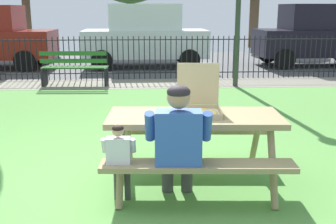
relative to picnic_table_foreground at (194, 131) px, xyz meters
name	(u,v)px	position (x,y,z in m)	size (l,w,h in m)	color
ground	(113,143)	(-0.97, 1.50, -0.61)	(28.00, 10.87, 0.02)	#5C9847
cobblestone_walkway	(125,84)	(-0.97, 6.23, -0.60)	(28.00, 1.40, 0.01)	gray
street_asphalt	(130,63)	(-0.97, 10.45, -0.60)	(28.00, 7.05, 0.01)	#515154
picnic_table_foreground	(194,131)	(0.00, 0.00, 0.00)	(1.89, 1.59, 0.79)	#96865C
pizza_box_open	(199,104)	(0.05, 0.08, 0.27)	(0.48, 0.50, 0.51)	tan
adult_at_table	(178,140)	(-0.21, -0.49, 0.06)	(0.62, 0.61, 1.19)	#3B3B3B
child_at_table	(119,156)	(-0.76, -0.48, -0.09)	(0.32, 0.32, 0.83)	#3B3B3B
iron_fence_streetside	(126,58)	(-0.97, 6.93, -0.02)	(22.46, 0.03, 1.14)	black
park_bench_center	(75,69)	(-2.19, 6.09, -0.18)	(1.62, 0.54, 0.85)	#2C6428
parked_car_left	(145,35)	(-0.43, 9.32, 0.41)	(3.92, 1.86, 1.98)	white
parked_car_center	(317,35)	(5.16, 9.32, 0.41)	(3.93, 1.89, 1.98)	black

